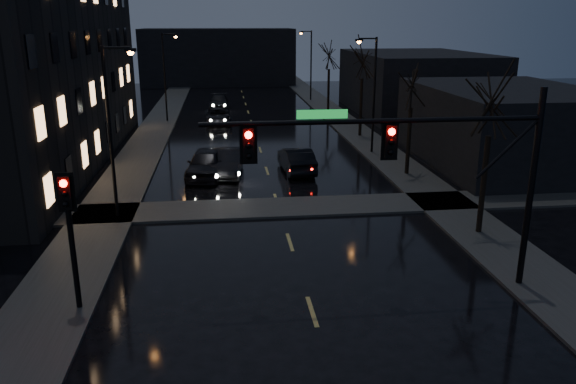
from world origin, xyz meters
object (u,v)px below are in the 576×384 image
object	(u,v)px
oncoming_car_a	(206,163)
oncoming_car_b	(227,162)
oncoming_car_d	(219,102)
oncoming_car_c	(218,116)
lead_car	(296,160)

from	to	relation	value
oncoming_car_a	oncoming_car_b	bearing A→B (deg)	24.62
oncoming_car_a	oncoming_car_d	world-z (taller)	oncoming_car_a
oncoming_car_b	oncoming_car_a	bearing A→B (deg)	-157.54
oncoming_car_b	oncoming_car_d	xyz separation A→B (m)	(-0.51, 27.67, -0.08)
oncoming_car_c	lead_car	size ratio (longest dim) A/B	1.05
oncoming_car_d	lead_car	size ratio (longest dim) A/B	1.04
oncoming_car_a	oncoming_car_d	size ratio (longest dim) A/B	1.02
oncoming_car_b	oncoming_car_c	bearing A→B (deg)	97.67
oncoming_car_a	oncoming_car_c	bearing A→B (deg)	95.94
oncoming_car_b	oncoming_car_d	distance (m)	27.67
lead_car	oncoming_car_c	bearing A→B (deg)	-78.76
oncoming_car_c	oncoming_car_d	distance (m)	9.44
oncoming_car_a	oncoming_car_d	distance (m)	28.05
oncoming_car_d	lead_car	xyz separation A→B (m)	(4.79, -27.51, 0.07)
oncoming_car_d	oncoming_car_b	bearing A→B (deg)	-87.66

